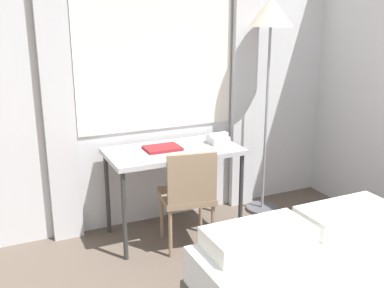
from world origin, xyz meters
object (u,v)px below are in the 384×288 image
Objects in this scene: telephone at (218,139)px; standing_lamp at (270,29)px; desk at (174,157)px; desk_chair at (188,193)px; book at (162,148)px.

standing_lamp is at bearing 8.07° from telephone.
desk is 6.17× the size of telephone.
telephone is (0.41, 0.28, 0.32)m from desk_chair.
telephone is at bearing -2.80° from book.
desk_chair is 0.43m from book.
book is at bearing 116.09° from desk_chair.
standing_lamp reaches higher than book.
desk is 0.12m from book.
telephone is (0.41, -0.00, 0.11)m from desk.
desk_chair is 0.42× the size of standing_lamp.
desk is at bearing -175.47° from standing_lamp.
telephone is at bearing -171.93° from standing_lamp.
book is (-0.50, 0.02, -0.03)m from telephone.
telephone is at bearing 44.69° from desk_chair.
telephone reaches higher than book.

